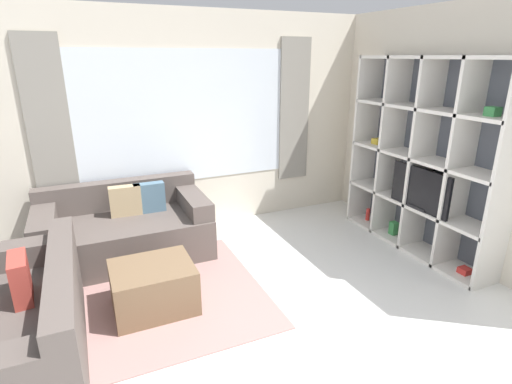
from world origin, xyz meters
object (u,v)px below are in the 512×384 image
at_px(shelving_unit, 425,159).
at_px(couch_main, 125,230).
at_px(couch_side, 14,330).
at_px(ottoman, 153,287).

distance_m(shelving_unit, couch_main, 3.45).
xyz_separation_m(shelving_unit, couch_main, (-3.17, 1.15, -0.76)).
xyz_separation_m(shelving_unit, couch_side, (-4.11, -0.31, -0.76)).
relative_size(shelving_unit, ottoman, 3.09).
height_order(shelving_unit, couch_main, shelving_unit).
xyz_separation_m(couch_main, couch_side, (-0.95, -1.46, -0.00)).
height_order(couch_main, ottoman, couch_main).
bearing_deg(shelving_unit, couch_main, 160.06).
distance_m(shelving_unit, ottoman, 3.19).
bearing_deg(couch_side, shelving_unit, 94.38).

